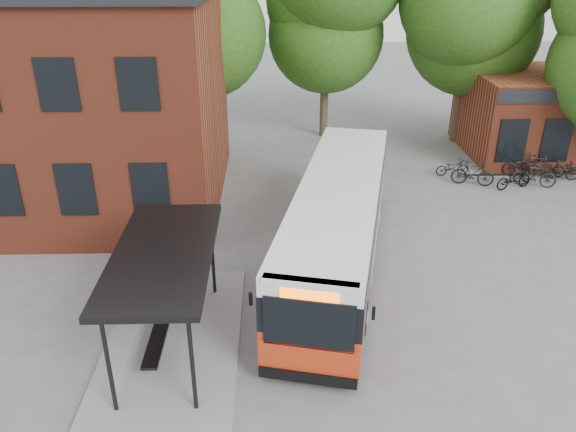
{
  "coord_description": "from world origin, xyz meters",
  "views": [
    {
      "loc": [
        -1.79,
        -12.94,
        9.56
      ],
      "look_at": [
        -1.35,
        2.65,
        2.0
      ],
      "focal_mm": 35.0,
      "sensor_mm": 36.0,
      "label": 1
    }
  ],
  "objects_px": {
    "city_bus": "(338,226)",
    "bicycle_0": "(452,167)",
    "bicycle_3": "(535,175)",
    "bicycle_5": "(535,165)",
    "bicycle_2": "(514,179)",
    "bus_shelter": "(168,300)",
    "bicycle_4": "(523,166)",
    "bicycle_1": "(473,173)",
    "bicycle_7": "(562,170)",
    "bicycle_6": "(572,170)"
  },
  "relations": [
    {
      "from": "bus_shelter",
      "to": "bicycle_7",
      "type": "xyz_separation_m",
      "value": [
        15.65,
        11.21,
        -0.99
      ]
    },
    {
      "from": "bicycle_0",
      "to": "bicycle_7",
      "type": "bearing_deg",
      "value": -103.05
    },
    {
      "from": "bicycle_2",
      "to": "bicycle_7",
      "type": "bearing_deg",
      "value": -87.51
    },
    {
      "from": "bicycle_7",
      "to": "city_bus",
      "type": "bearing_deg",
      "value": 135.27
    },
    {
      "from": "bicycle_5",
      "to": "bicycle_6",
      "type": "relative_size",
      "value": 1.1
    },
    {
      "from": "bicycle_2",
      "to": "bicycle_6",
      "type": "height_order",
      "value": "bicycle_2"
    },
    {
      "from": "bicycle_0",
      "to": "bicycle_4",
      "type": "height_order",
      "value": "bicycle_4"
    },
    {
      "from": "city_bus",
      "to": "bicycle_1",
      "type": "relative_size",
      "value": 6.39
    },
    {
      "from": "bicycle_3",
      "to": "bicycle_4",
      "type": "xyz_separation_m",
      "value": [
        0.03,
        1.34,
        -0.07
      ]
    },
    {
      "from": "bus_shelter",
      "to": "bicycle_0",
      "type": "bearing_deg",
      "value": 47.44
    },
    {
      "from": "bicycle_2",
      "to": "bicycle_4",
      "type": "relative_size",
      "value": 0.98
    },
    {
      "from": "bicycle_2",
      "to": "bus_shelter",
      "type": "bearing_deg",
      "value": 109.87
    },
    {
      "from": "bicycle_2",
      "to": "city_bus",
      "type": "bearing_deg",
      "value": 108.99
    },
    {
      "from": "city_bus",
      "to": "bicycle_7",
      "type": "bearing_deg",
      "value": 46.63
    },
    {
      "from": "bicycle_4",
      "to": "bicycle_6",
      "type": "bearing_deg",
      "value": -91.48
    },
    {
      "from": "city_bus",
      "to": "bicycle_4",
      "type": "xyz_separation_m",
      "value": [
        9.38,
        7.87,
        -1.02
      ]
    },
    {
      "from": "bicycle_2",
      "to": "bicycle_5",
      "type": "relative_size",
      "value": 1.0
    },
    {
      "from": "bicycle_3",
      "to": "bicycle_5",
      "type": "bearing_deg",
      "value": -3.99
    },
    {
      "from": "bicycle_3",
      "to": "bicycle_7",
      "type": "bearing_deg",
      "value": -44.68
    },
    {
      "from": "bicycle_3",
      "to": "bicycle_6",
      "type": "bearing_deg",
      "value": -47.97
    },
    {
      "from": "bicycle_1",
      "to": "bicycle_3",
      "type": "distance_m",
      "value": 2.68
    },
    {
      "from": "bicycle_6",
      "to": "bicycle_7",
      "type": "relative_size",
      "value": 1.04
    },
    {
      "from": "bus_shelter",
      "to": "bicycle_3",
      "type": "bearing_deg",
      "value": 36.56
    },
    {
      "from": "bicycle_2",
      "to": "bicycle_1",
      "type": "bearing_deg",
      "value": 56.35
    },
    {
      "from": "city_bus",
      "to": "bicycle_7",
      "type": "relative_size",
      "value": 7.66
    },
    {
      "from": "bicycle_1",
      "to": "bicycle_4",
      "type": "relative_size",
      "value": 1.04
    },
    {
      "from": "city_bus",
      "to": "bicycle_0",
      "type": "distance_m",
      "value": 10.09
    },
    {
      "from": "city_bus",
      "to": "bicycle_7",
      "type": "xyz_separation_m",
      "value": [
        10.9,
        7.29,
        -1.03
      ]
    },
    {
      "from": "city_bus",
      "to": "bicycle_4",
      "type": "distance_m",
      "value": 12.29
    },
    {
      "from": "bicycle_1",
      "to": "bicycle_6",
      "type": "xyz_separation_m",
      "value": [
        4.74,
        0.62,
        -0.13
      ]
    },
    {
      "from": "bicycle_0",
      "to": "bicycle_3",
      "type": "bearing_deg",
      "value": -118.91
    },
    {
      "from": "bicycle_1",
      "to": "bicycle_3",
      "type": "height_order",
      "value": "bicycle_1"
    },
    {
      "from": "bicycle_4",
      "to": "bicycle_5",
      "type": "height_order",
      "value": "bicycle_5"
    },
    {
      "from": "city_bus",
      "to": "bicycle_7",
      "type": "distance_m",
      "value": 13.16
    },
    {
      "from": "city_bus",
      "to": "bus_shelter",
      "type": "bearing_deg",
      "value": -127.59
    },
    {
      "from": "bicycle_5",
      "to": "bicycle_2",
      "type": "bearing_deg",
      "value": 155.88
    },
    {
      "from": "bicycle_5",
      "to": "bicycle_7",
      "type": "height_order",
      "value": "bicycle_5"
    },
    {
      "from": "bicycle_1",
      "to": "bicycle_2",
      "type": "bearing_deg",
      "value": -88.36
    },
    {
      "from": "bus_shelter",
      "to": "bicycle_1",
      "type": "height_order",
      "value": "bus_shelter"
    },
    {
      "from": "bus_shelter",
      "to": "bicycle_1",
      "type": "relative_size",
      "value": 3.83
    },
    {
      "from": "bicycle_3",
      "to": "bicycle_7",
      "type": "relative_size",
      "value": 1.16
    },
    {
      "from": "city_bus",
      "to": "bicycle_0",
      "type": "relative_size",
      "value": 7.66
    },
    {
      "from": "bus_shelter",
      "to": "bicycle_0",
      "type": "height_order",
      "value": "bus_shelter"
    },
    {
      "from": "bicycle_6",
      "to": "bicycle_7",
      "type": "xyz_separation_m",
      "value": [
        -0.53,
        -0.11,
        0.04
      ]
    },
    {
      "from": "bicycle_5",
      "to": "bicycle_7",
      "type": "relative_size",
      "value": 1.14
    },
    {
      "from": "city_bus",
      "to": "bicycle_4",
      "type": "relative_size",
      "value": 6.64
    },
    {
      "from": "bicycle_2",
      "to": "bicycle_4",
      "type": "xyz_separation_m",
      "value": [
        1.04,
        1.55,
        0.01
      ]
    },
    {
      "from": "bicycle_3",
      "to": "bicycle_1",
      "type": "bearing_deg",
      "value": 104.02
    },
    {
      "from": "bus_shelter",
      "to": "bicycle_6",
      "type": "bearing_deg",
      "value": 34.99
    },
    {
      "from": "bicycle_6",
      "to": "bus_shelter",
      "type": "bearing_deg",
      "value": 147.16
    }
  ]
}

